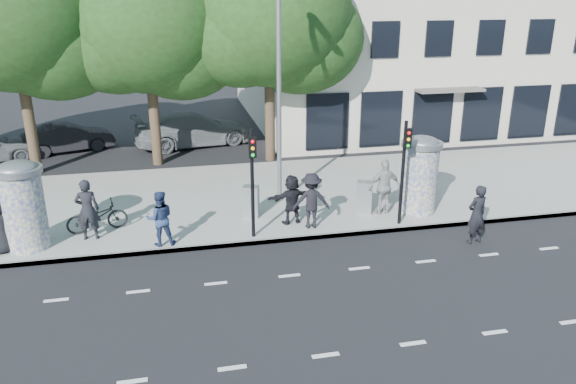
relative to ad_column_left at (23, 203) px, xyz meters
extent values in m
plane|color=black|center=(7.20, -4.50, -1.54)|extent=(120.00, 120.00, 0.00)
cube|color=gray|center=(7.20, 3.00, -1.46)|extent=(40.00, 8.00, 0.15)
cube|color=slate|center=(7.20, -0.95, -1.46)|extent=(40.00, 0.10, 0.16)
cube|color=silver|center=(7.20, -6.70, -1.53)|extent=(32.00, 0.12, 0.01)
cube|color=silver|center=(7.20, -3.10, -1.53)|extent=(32.00, 0.12, 0.01)
cylinder|color=beige|center=(0.00, 0.00, -0.24)|extent=(1.20, 1.20, 2.30)
cylinder|color=slate|center=(0.00, 0.00, 0.99)|extent=(1.36, 1.36, 0.16)
ellipsoid|color=slate|center=(0.00, 0.00, 1.07)|extent=(1.10, 1.10, 0.38)
cylinder|color=beige|center=(12.40, 0.20, -0.24)|extent=(1.20, 1.20, 2.30)
cylinder|color=slate|center=(12.40, 0.20, 0.99)|extent=(1.36, 1.36, 0.16)
ellipsoid|color=slate|center=(12.40, 0.20, 1.07)|extent=(1.10, 1.10, 0.38)
cylinder|color=black|center=(6.60, -0.65, 0.31)|extent=(0.11, 0.11, 3.40)
cube|color=black|center=(6.60, -0.83, 1.51)|extent=(0.22, 0.14, 0.62)
cylinder|color=black|center=(11.40, -0.65, 0.31)|extent=(0.11, 0.11, 3.40)
cube|color=black|center=(11.40, -0.83, 1.51)|extent=(0.22, 0.14, 0.62)
cylinder|color=slate|center=(8.00, 2.20, 2.61)|extent=(0.16, 0.16, 8.00)
cylinder|color=#38281C|center=(-1.30, 8.00, 0.82)|extent=(0.44, 0.44, 4.73)
ellipsoid|color=#1E3312|center=(-1.30, 8.00, 4.97)|extent=(7.20, 7.20, 6.12)
cylinder|color=#38281C|center=(3.70, 8.20, 0.67)|extent=(0.44, 0.44, 4.41)
ellipsoid|color=#1E3312|center=(3.70, 8.20, 4.54)|extent=(6.80, 6.80, 5.78)
cylinder|color=#38281C|center=(8.70, 7.80, 0.76)|extent=(0.44, 0.44, 4.59)
ellipsoid|color=#1E3312|center=(8.70, 7.80, 4.79)|extent=(7.00, 7.00, 5.95)
cube|color=beige|center=(19.20, 15.50, 4.46)|extent=(20.00, 15.00, 12.00)
cube|color=black|center=(19.20, 7.95, 0.06)|extent=(18.00, 0.10, 2.60)
cube|color=#59544C|center=(17.20, 7.60, 1.36)|extent=(3.20, 0.90, 0.12)
cube|color=#194C8C|center=(9.70, 7.95, 1.66)|extent=(1.60, 0.06, 0.30)
imported|color=black|center=(-0.58, -0.21, -0.56)|extent=(0.95, 0.81, 1.65)
imported|color=black|center=(1.71, 0.23, -0.43)|extent=(0.70, 0.47, 1.91)
imported|color=navy|center=(3.83, -0.65, -0.54)|extent=(0.85, 0.68, 1.69)
imported|color=black|center=(8.51, -0.33, -0.48)|extent=(1.24, 0.80, 1.81)
imported|color=#969698|center=(11.20, 0.26, -0.43)|extent=(1.16, 0.71, 1.92)
imported|color=black|center=(7.98, 0.12, -0.57)|extent=(1.59, 0.81, 1.64)
imported|color=black|center=(13.20, -2.22, -0.61)|extent=(0.76, 0.58, 1.86)
imported|color=black|center=(1.88, 0.78, -0.90)|extent=(1.04, 1.95, 0.97)
cube|color=gray|center=(6.78, 0.96, -0.85)|extent=(0.61, 0.53, 1.07)
cube|color=gray|center=(10.60, 0.51, -0.84)|extent=(0.64, 0.56, 1.10)
imported|color=black|center=(-0.42, 11.22, -0.87)|extent=(2.55, 4.30, 1.34)
imported|color=slate|center=(5.42, 11.08, -0.72)|extent=(3.47, 6.02, 1.64)
camera|label=1|loc=(4.28, -16.34, 5.84)|focal=35.00mm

